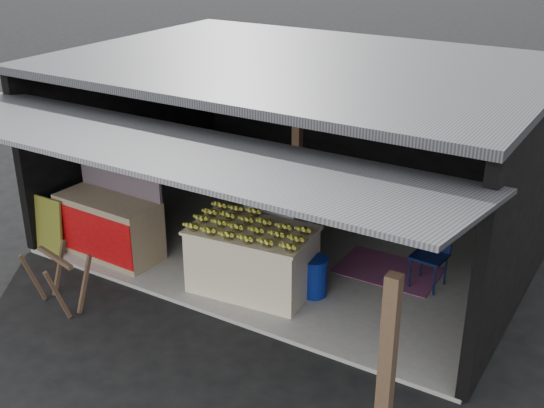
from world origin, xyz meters
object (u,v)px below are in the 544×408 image
Objects in this scene: white_crate at (279,231)px; water_barrel at (314,278)px; sawhorse at (58,275)px; plastic_chair at (433,248)px; banana_table at (252,259)px; neighbor_stall at (109,224)px.

water_barrel is (0.96, -0.64, -0.22)m from white_crate.
plastic_chair reaches higher than sawhorse.
banana_table is at bearing -159.16° from water_barrel.
neighbor_stall is at bearing 119.93° from sawhorse.
white_crate reaches higher than sawhorse.
sawhorse reaches higher than water_barrel.
plastic_chair is at bearing 42.21° from water_barrel.
banana_table is 2.13× the size of sawhorse.
plastic_chair is at bearing 14.66° from white_crate.
sawhorse is at bearing -70.92° from neighbor_stall.
neighbor_stall is (-2.35, -1.20, 0.03)m from white_crate.
neighbor_stall reaches higher than water_barrel.
white_crate is 3.28m from sawhorse.
neighbor_stall is at bearing -151.28° from white_crate.
sawhorse is 3.51m from water_barrel.
plastic_chair is (2.11, 1.48, 0.09)m from banana_table.
white_crate is 1.01× the size of plastic_chair.
sawhorse is (-2.03, -1.72, -0.03)m from banana_table.
water_barrel is at bearing 11.54° from neighbor_stall.
water_barrel is 1.76m from plastic_chair.
white_crate is at bearing 146.24° from water_barrel.
water_barrel is (0.82, 0.31, -0.20)m from banana_table.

